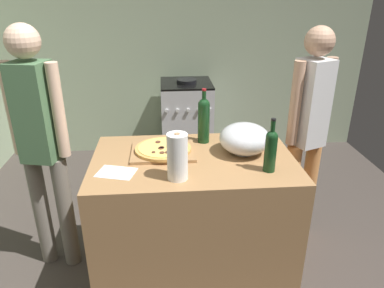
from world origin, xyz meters
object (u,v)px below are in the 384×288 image
(mixing_bowl, at_px, (245,139))
(person_in_stripes, at_px, (40,139))
(wine_bottle_amber, at_px, (204,119))
(paper_towel_roll, at_px, (177,157))
(person_in_red, at_px, (308,128))
(pizza, at_px, (163,149))
(stove, at_px, (186,122))
(wine_bottle_clear, at_px, (271,149))

(mixing_bowl, bearing_deg, person_in_stripes, 173.08)
(wine_bottle_amber, relative_size, person_in_stripes, 0.22)
(paper_towel_roll, bearing_deg, person_in_red, 31.81)
(pizza, relative_size, stove, 0.37)
(stove, height_order, person_in_red, person_in_red)
(paper_towel_roll, relative_size, person_in_stripes, 0.16)
(pizza, distance_m, person_in_red, 1.07)
(wine_bottle_clear, bearing_deg, person_in_stripes, 163.59)
(person_in_red, bearing_deg, wine_bottle_amber, -172.57)
(paper_towel_roll, bearing_deg, mixing_bowl, 34.60)
(pizza, distance_m, mixing_bowl, 0.52)
(pizza, distance_m, stove, 1.83)
(person_in_stripes, bearing_deg, paper_towel_roll, -27.95)
(paper_towel_roll, height_order, stove, paper_towel_roll)
(mixing_bowl, relative_size, wine_bottle_amber, 0.86)
(mixing_bowl, bearing_deg, person_in_red, 29.37)
(stove, bearing_deg, wine_bottle_clear, -80.52)
(stove, relative_size, person_in_red, 0.59)
(mixing_bowl, relative_size, stove, 0.33)
(pizza, height_order, person_in_red, person_in_red)
(wine_bottle_amber, distance_m, wine_bottle_clear, 0.56)
(wine_bottle_clear, relative_size, person_in_stripes, 0.19)
(pizza, relative_size, person_in_red, 0.21)
(person_in_stripes, xyz_separation_m, person_in_red, (1.82, 0.14, -0.03))
(person_in_stripes, bearing_deg, wine_bottle_clear, -16.41)
(pizza, xyz_separation_m, mixing_bowl, (0.51, -0.04, 0.07))
(stove, xyz_separation_m, person_in_stripes, (-1.05, -1.63, 0.51))
(wine_bottle_clear, bearing_deg, paper_towel_roll, -174.72)
(paper_towel_roll, bearing_deg, stove, 84.92)
(paper_towel_roll, relative_size, wine_bottle_clear, 0.84)
(paper_towel_roll, bearing_deg, wine_bottle_amber, 68.34)
(wine_bottle_clear, bearing_deg, person_in_red, 51.42)
(wine_bottle_clear, height_order, person_in_red, person_in_red)
(person_in_stripes, distance_m, person_in_red, 1.83)
(wine_bottle_amber, bearing_deg, paper_towel_roll, -111.66)
(person_in_red, bearing_deg, person_in_stripes, -175.60)
(pizza, bearing_deg, wine_bottle_amber, 30.29)
(mixing_bowl, bearing_deg, stove, 97.94)
(paper_towel_roll, distance_m, wine_bottle_clear, 0.53)
(pizza, distance_m, person_in_stripes, 0.79)
(person_in_stripes, height_order, person_in_red, person_in_stripes)
(mixing_bowl, relative_size, paper_towel_roll, 1.19)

